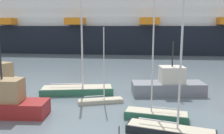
% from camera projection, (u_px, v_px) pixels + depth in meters
% --- Properties ---
extents(sailboat_0, '(5.76, 2.51, 8.58)m').
position_uv_depth(sailboat_0, '(170.00, 129.00, 15.30)').
color(sailboat_0, black).
rests_on(sailboat_0, ground_plane).
extents(sailboat_1, '(4.84, 1.98, 9.34)m').
position_uv_depth(sailboat_1, '(156.00, 114.00, 17.99)').
color(sailboat_1, '#2D6B51').
rests_on(sailboat_1, ground_plane).
extents(sailboat_3, '(4.17, 2.34, 6.87)m').
position_uv_depth(sailboat_3, '(101.00, 100.00, 21.83)').
color(sailboat_3, '#BCB29E').
rests_on(sailboat_3, ground_plane).
extents(sailboat_4, '(7.64, 3.71, 11.02)m').
position_uv_depth(sailboat_4, '(77.00, 89.00, 24.73)').
color(sailboat_4, '#2D6B51').
rests_on(sailboat_4, ground_plane).
extents(fishing_boat_1, '(7.74, 2.90, 5.57)m').
position_uv_depth(fishing_boat_1, '(0.00, 102.00, 18.70)').
color(fishing_boat_1, maroon).
rests_on(fishing_boat_1, ground_plane).
extents(fishing_boat_2, '(6.41, 3.48, 4.85)m').
position_uv_depth(fishing_boat_2, '(1.00, 77.00, 28.62)').
color(fishing_boat_2, '#BCB29E').
rests_on(fishing_boat_2, ground_plane).
extents(fishing_boat_3, '(7.62, 3.71, 5.44)m').
position_uv_depth(fishing_boat_3, '(169.00, 85.00, 24.58)').
color(fishing_boat_3, gray).
rests_on(fishing_boat_3, ground_plane).
extents(cruise_ship, '(126.31, 23.02, 22.27)m').
position_uv_depth(cruise_ship, '(83.00, 25.00, 66.53)').
color(cruise_ship, black).
rests_on(cruise_ship, ground_plane).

